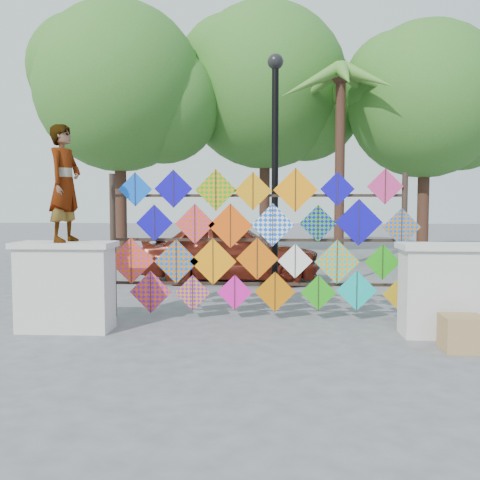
# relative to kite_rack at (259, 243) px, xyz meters

# --- Properties ---
(ground) EXTENTS (80.00, 80.00, 0.00)m
(ground) POSITION_rel_kite_rack_xyz_m (-0.05, -0.73, -1.21)
(ground) COLOR gray
(ground) RESTS_ON ground
(parapet_left) EXTENTS (1.40, 0.65, 1.28)m
(parapet_left) POSITION_rel_kite_rack_xyz_m (-2.75, -0.93, -0.56)
(parapet_left) COLOR silver
(parapet_left) RESTS_ON ground
(parapet_right) EXTENTS (1.40, 0.65, 1.28)m
(parapet_right) POSITION_rel_kite_rack_xyz_m (2.65, -0.93, -0.56)
(parapet_right) COLOR silver
(parapet_right) RESTS_ON ground
(kite_rack) EXTENTS (4.96, 0.24, 2.38)m
(kite_rack) POSITION_rel_kite_rack_xyz_m (0.00, 0.00, 0.00)
(kite_rack) COLOR black
(kite_rack) RESTS_ON ground
(tree_west) EXTENTS (5.85, 5.20, 8.01)m
(tree_west) POSITION_rel_kite_rack_xyz_m (-4.45, 8.30, 4.17)
(tree_west) COLOR #46291E
(tree_west) RESTS_ON ground
(tree_mid) EXTENTS (6.30, 5.60, 8.61)m
(tree_mid) POSITION_rel_kite_rack_xyz_m (0.05, 10.30, 4.57)
(tree_mid) COLOR #46291E
(tree_mid) RESTS_ON ground
(tree_east) EXTENTS (5.40, 4.80, 7.42)m
(tree_east) POSITION_rel_kite_rack_xyz_m (5.04, 8.80, 3.78)
(tree_east) COLOR #46291E
(tree_east) RESTS_ON ground
(palm_tree) EXTENTS (3.62, 3.62, 5.83)m
(palm_tree) POSITION_rel_kite_rack_xyz_m (2.15, 7.27, 3.75)
(palm_tree) COLOR #46291E
(palm_tree) RESTS_ON ground
(vendor_woman) EXTENTS (0.51, 0.67, 1.66)m
(vendor_woman) POSITION_rel_kite_rack_xyz_m (-2.73, -0.93, 0.90)
(vendor_woman) COLOR #99999E
(vendor_woman) RESTS_ON parapet_left
(sedan) EXTENTS (4.15, 1.77, 1.40)m
(sedan) POSITION_rel_kite_rack_xyz_m (-0.74, 3.97, -0.51)
(sedan) COLOR #58190F
(sedan) RESTS_ON ground
(lamppost) EXTENTS (0.28, 0.28, 4.46)m
(lamppost) POSITION_rel_kite_rack_xyz_m (0.25, 1.27, 1.49)
(lamppost) COLOR black
(lamppost) RESTS_ON ground
(cardboard_box_near) EXTENTS (0.49, 0.44, 0.44)m
(cardboard_box_near) POSITION_rel_kite_rack_xyz_m (2.56, -1.67, -0.99)
(cardboard_box_near) COLOR tan
(cardboard_box_near) RESTS_ON ground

